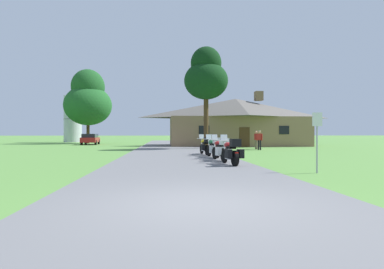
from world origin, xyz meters
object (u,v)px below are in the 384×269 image
at_px(motorcycle_red_nearest_to_camera, 231,152).
at_px(metal_signpost_roadside, 317,135).
at_px(motorcycle_yellow_farthest_in_row, 205,146).
at_px(motorcycle_red_second_in_row, 221,149).
at_px(bystander_red_shirt_beside_signpost, 256,139).
at_px(bystander_white_shirt_near_lodge, 256,139).
at_px(parked_red_suv_far_left, 90,139).
at_px(motorcycle_green_third_in_row, 214,148).
at_px(metal_silo_distant, 73,117).
at_px(bystander_red_shirt_by_tree, 259,139).
at_px(tree_by_lodge_front, 206,76).
at_px(tree_left_far, 88,100).

height_order(motorcycle_red_nearest_to_camera, metal_signpost_roadside, metal_signpost_roadside).
bearing_deg(motorcycle_yellow_farthest_in_row, metal_signpost_roadside, -80.42).
distance_m(motorcycle_red_second_in_row, bystander_red_shirt_beside_signpost, 13.26).
xyz_separation_m(motorcycle_red_nearest_to_camera, bystander_red_shirt_beside_signpost, (5.38, 14.33, 0.32)).
relative_size(bystander_white_shirt_near_lodge, parked_red_suv_far_left, 0.35).
bearing_deg(bystander_red_shirt_beside_signpost, motorcycle_green_third_in_row, 140.37).
relative_size(motorcycle_green_third_in_row, metal_silo_distant, 0.25).
bearing_deg(motorcycle_red_nearest_to_camera, motorcycle_red_second_in_row, 84.73).
height_order(motorcycle_red_second_in_row, metal_signpost_roadside, metal_signpost_roadside).
bearing_deg(metal_signpost_roadside, metal_silo_distant, 115.48).
distance_m(bystander_white_shirt_near_lodge, parked_red_suv_far_left, 22.47).
bearing_deg(parked_red_suv_far_left, bystander_red_shirt_by_tree, -44.82).
bearing_deg(motorcycle_yellow_farthest_in_row, motorcycle_green_third_in_row, -92.42).
bearing_deg(tree_by_lodge_front, motorcycle_red_nearest_to_camera, -93.59).
bearing_deg(bystander_red_shirt_by_tree, motorcycle_green_third_in_row, -84.61).
bearing_deg(parked_red_suv_far_left, motorcycle_yellow_farthest_in_row, -64.86).
distance_m(bystander_red_shirt_by_tree, tree_left_far, 28.45).
distance_m(motorcycle_green_third_in_row, metal_signpost_roadside, 7.40).
distance_m(motorcycle_yellow_farthest_in_row, metal_signpost_roadside, 9.65).
xyz_separation_m(motorcycle_red_nearest_to_camera, motorcycle_yellow_farthest_in_row, (-0.24, 6.64, 0.00)).
bearing_deg(metal_signpost_roadside, bystander_red_shirt_by_tree, 79.96).
bearing_deg(bystander_red_shirt_beside_signpost, motorcycle_red_second_in_row, 144.71).
relative_size(motorcycle_yellow_farthest_in_row, metal_signpost_roadside, 0.97).
bearing_deg(tree_left_far, bystander_red_shirt_beside_signpost, -44.65).
height_order(motorcycle_red_second_in_row, tree_left_far, tree_left_far).
bearing_deg(bystander_white_shirt_near_lodge, motorcycle_green_third_in_row, -15.62).
bearing_deg(motorcycle_red_nearest_to_camera, tree_left_far, 106.08).
distance_m(motorcycle_red_nearest_to_camera, tree_left_far, 36.63).
bearing_deg(bystander_red_shirt_by_tree, bystander_white_shirt_near_lodge, 119.27).
height_order(motorcycle_yellow_farthest_in_row, bystander_red_shirt_by_tree, bystander_red_shirt_by_tree).
height_order(motorcycle_green_third_in_row, bystander_red_shirt_by_tree, bystander_red_shirt_by_tree).
relative_size(bystander_white_shirt_near_lodge, metal_silo_distant, 0.20).
xyz_separation_m(motorcycle_red_nearest_to_camera, metal_silo_distant, (-18.20, 40.91, 3.63)).
bearing_deg(metal_silo_distant, metal_signpost_roadside, -64.52).
relative_size(bystander_white_shirt_near_lodge, bystander_red_shirt_beside_signpost, 1.00).
bearing_deg(bystander_white_shirt_near_lodge, bystander_red_shirt_by_tree, 4.95).
bearing_deg(motorcycle_red_nearest_to_camera, parked_red_suv_far_left, 107.12).
xyz_separation_m(bystander_white_shirt_near_lodge, parked_red_suv_far_left, (-17.93, 13.54, -0.15)).
relative_size(metal_silo_distant, parked_red_suv_far_left, 1.79).
height_order(motorcycle_red_second_in_row, bystander_red_shirt_by_tree, bystander_red_shirt_by_tree).
bearing_deg(tree_left_far, metal_signpost_roadside, -65.44).
xyz_separation_m(motorcycle_red_nearest_to_camera, metal_signpost_roadside, (2.52, -2.57, 0.74)).
relative_size(motorcycle_green_third_in_row, parked_red_suv_far_left, 0.44).
height_order(bystander_white_shirt_near_lodge, tree_left_far, tree_left_far).
distance_m(motorcycle_red_nearest_to_camera, parked_red_suv_far_left, 30.93).
bearing_deg(parked_red_suv_far_left, motorcycle_red_nearest_to_camera, -70.50).
relative_size(motorcycle_red_nearest_to_camera, motorcycle_red_second_in_row, 1.00).
distance_m(motorcycle_red_second_in_row, tree_left_far, 34.58).
distance_m(motorcycle_yellow_farthest_in_row, bystander_red_shirt_beside_signpost, 9.53).
bearing_deg(motorcycle_green_third_in_row, motorcycle_red_nearest_to_camera, -98.63).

